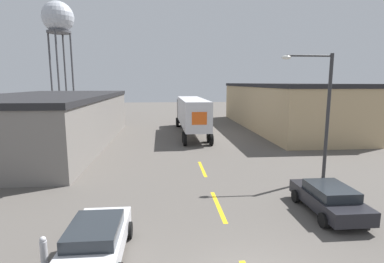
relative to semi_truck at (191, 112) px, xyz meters
The scene contains 9 objects.
road_centerline 20.05m from the semi_truck, 91.24° to the right, with size 0.20×15.77×0.01m.
warehouse_left 14.27m from the semi_truck, 160.77° to the right, with size 10.78×23.75×4.62m.
warehouse_right 12.23m from the semi_truck, 17.27° to the left, with size 8.90×25.73×5.56m.
semi_truck is the anchor object (origin of this frame).
parked_car_left_near 24.35m from the semi_truck, 102.13° to the right, with size 1.98×4.13×1.29m.
parked_car_right_near 21.56m from the semi_truck, 78.62° to the right, with size 1.98×4.13×1.29m.
water_tower 28.46m from the semi_truck, 138.55° to the left, with size 4.74×4.74×17.94m.
street_lamp 17.60m from the semi_truck, 69.32° to the right, with size 3.04×0.32×7.31m.
fire_hydrant 24.89m from the semi_truck, 105.62° to the right, with size 0.22×0.22×0.95m.
Camera 1 is at (-2.38, -7.13, 5.69)m, focal length 28.00 mm.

